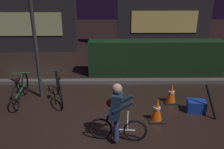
# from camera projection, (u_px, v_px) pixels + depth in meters

# --- Properties ---
(ground_plane) EXTENTS (40.00, 40.00, 0.00)m
(ground_plane) POSITION_uv_depth(u_px,v_px,m) (104.00, 118.00, 5.38)
(ground_plane) COLOR black
(sidewalk_curb) EXTENTS (12.00, 0.24, 0.12)m
(sidewalk_curb) POSITION_uv_depth(u_px,v_px,m) (105.00, 81.00, 7.42)
(sidewalk_curb) COLOR #56544F
(sidewalk_curb) RESTS_ON ground
(hedge_row) EXTENTS (4.80, 0.70, 1.24)m
(hedge_row) POSITION_uv_depth(u_px,v_px,m) (155.00, 57.00, 8.09)
(hedge_row) COLOR black
(hedge_row) RESTS_ON ground
(storefront_left) EXTENTS (4.39, 0.54, 3.97)m
(storefront_left) POSITION_uv_depth(u_px,v_px,m) (30.00, 11.00, 10.73)
(storefront_left) COLOR #262328
(storefront_left) RESTS_ON ground
(storefront_right) EXTENTS (4.82, 0.54, 4.57)m
(storefront_right) POSITION_uv_depth(u_px,v_px,m) (165.00, 4.00, 11.36)
(storefront_right) COLOR #262328
(storefront_right) RESTS_ON ground
(street_post) EXTENTS (0.10, 0.10, 2.70)m
(street_post) POSITION_uv_depth(u_px,v_px,m) (36.00, 51.00, 6.01)
(street_post) COLOR #2D2D33
(street_post) RESTS_ON ground
(parked_bike_left_mid) EXTENTS (0.46, 1.61, 0.74)m
(parked_bike_left_mid) POSITION_uv_depth(u_px,v_px,m) (21.00, 90.00, 6.12)
(parked_bike_left_mid) COLOR black
(parked_bike_left_mid) RESTS_ON ground
(parked_bike_center_left) EXTENTS (0.58, 1.63, 0.78)m
(parked_bike_center_left) POSITION_uv_depth(u_px,v_px,m) (59.00, 88.00, 6.20)
(parked_bike_center_left) COLOR black
(parked_bike_center_left) RESTS_ON ground
(traffic_cone_near) EXTENTS (0.36, 0.36, 0.57)m
(traffic_cone_near) POSITION_uv_depth(u_px,v_px,m) (157.00, 110.00, 5.20)
(traffic_cone_near) COLOR black
(traffic_cone_near) RESTS_ON ground
(traffic_cone_far) EXTENTS (0.36, 0.36, 0.55)m
(traffic_cone_far) POSITION_uv_depth(u_px,v_px,m) (171.00, 94.00, 6.07)
(traffic_cone_far) COLOR black
(traffic_cone_far) RESTS_ON ground
(blue_crate) EXTENTS (0.49, 0.39, 0.30)m
(blue_crate) POSITION_uv_depth(u_px,v_px,m) (196.00, 106.00, 5.64)
(blue_crate) COLOR #193DB7
(blue_crate) RESTS_ON ground
(cyclist) EXTENTS (1.19, 0.56, 1.25)m
(cyclist) POSITION_uv_depth(u_px,v_px,m) (117.00, 112.00, 4.41)
(cyclist) COLOR black
(cyclist) RESTS_ON ground
(closed_umbrella) EXTENTS (0.29, 0.33, 0.80)m
(closed_umbrella) POSITION_uv_depth(u_px,v_px,m) (211.00, 102.00, 5.32)
(closed_umbrella) COLOR black
(closed_umbrella) RESTS_ON ground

